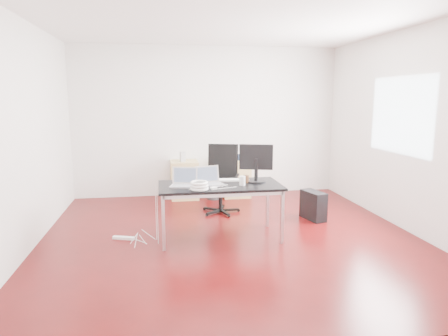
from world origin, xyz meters
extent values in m
plane|color=#3B0607|center=(0.00, 0.00, 0.00)|extent=(5.00, 5.00, 0.00)
plane|color=silver|center=(0.00, 0.00, 2.80)|extent=(5.00, 5.00, 0.00)
plane|color=silver|center=(0.00, 2.50, 1.40)|extent=(5.00, 0.00, 5.00)
plane|color=silver|center=(0.00, -2.50, 1.40)|extent=(5.00, 0.00, 5.00)
plane|color=silver|center=(-2.50, 0.00, 1.40)|extent=(0.00, 5.00, 5.00)
plane|color=silver|center=(2.50, 0.00, 1.40)|extent=(0.00, 5.00, 5.00)
plane|color=white|center=(2.48, 0.20, 1.60)|extent=(0.00, 1.50, 1.50)
cube|color=black|center=(-0.14, 0.01, 0.71)|extent=(1.60, 0.80, 0.03)
cube|color=silver|center=(-0.89, -0.34, 0.35)|extent=(0.04, 0.04, 0.70)
cube|color=silver|center=(-0.89, 0.36, 0.35)|extent=(0.04, 0.04, 0.70)
cube|color=silver|center=(0.61, -0.34, 0.35)|extent=(0.04, 0.04, 0.70)
cube|color=silver|center=(0.61, 0.36, 0.35)|extent=(0.04, 0.04, 0.70)
cylinder|color=black|center=(0.04, 1.17, 0.23)|extent=(0.06, 0.06, 0.47)
cube|color=black|center=(0.04, 1.17, 0.50)|extent=(0.60, 0.59, 0.06)
cube|color=black|center=(0.11, 1.38, 0.81)|extent=(0.47, 0.24, 0.55)
cube|color=tan|center=(-0.47, 2.23, 0.35)|extent=(0.50, 0.50, 0.70)
cube|color=tan|center=(0.50, 2.23, 0.35)|extent=(0.50, 0.50, 0.70)
cube|color=black|center=(1.40, 0.58, 0.22)|extent=(0.31, 0.49, 0.44)
cylinder|color=black|center=(0.05, 2.07, 0.14)|extent=(0.26, 0.26, 0.28)
cube|color=white|center=(-1.42, 0.14, 0.02)|extent=(0.30, 0.15, 0.04)
cube|color=silver|center=(-0.62, -0.05, 0.74)|extent=(0.38, 0.31, 0.01)
cube|color=silver|center=(-0.60, 0.06, 0.85)|extent=(0.33, 0.13, 0.22)
cube|color=#475166|center=(-0.60, 0.05, 0.85)|extent=(0.29, 0.11, 0.18)
cube|color=silver|center=(-0.27, -0.01, 0.74)|extent=(0.38, 0.31, 0.01)
cube|color=silver|center=(-0.30, 0.10, 0.85)|extent=(0.33, 0.13, 0.22)
cube|color=#475166|center=(-0.30, 0.09, 0.85)|extent=(0.29, 0.11, 0.18)
cylinder|color=black|center=(0.36, 0.08, 0.74)|extent=(0.26, 0.26, 0.02)
cylinder|color=black|center=(0.36, 0.08, 0.90)|extent=(0.05, 0.05, 0.30)
cube|color=black|center=(0.36, 0.09, 1.07)|extent=(0.45, 0.18, 0.34)
cube|color=#475166|center=(0.36, 0.12, 1.07)|extent=(0.38, 0.12, 0.29)
cube|color=white|center=(0.07, 0.21, 0.74)|extent=(0.45, 0.18, 0.02)
cylinder|color=white|center=(0.14, -0.09, 0.79)|extent=(0.10, 0.10, 0.12)
cylinder|color=#4F301B|center=(0.22, 0.05, 0.78)|extent=(0.09, 0.09, 0.10)
torus|color=white|center=(-0.44, -0.26, 0.75)|extent=(0.24, 0.24, 0.04)
torus|color=white|center=(-0.44, -0.26, 0.78)|extent=(0.23, 0.23, 0.04)
torus|color=white|center=(-0.44, -0.26, 0.82)|extent=(0.22, 0.22, 0.04)
cube|color=white|center=(-0.26, -0.26, 0.74)|extent=(0.09, 0.09, 0.03)
cube|color=#9E9E9E|center=(-0.50, 2.19, 0.79)|extent=(0.11, 0.10, 0.18)
cube|color=black|center=(0.46, 2.23, 0.74)|extent=(0.35, 0.30, 0.09)
camera|label=1|loc=(-0.91, -5.06, 1.86)|focal=32.00mm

